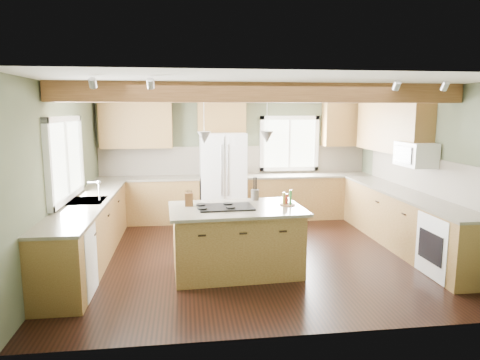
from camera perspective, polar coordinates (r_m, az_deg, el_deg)
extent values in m
plane|color=black|center=(6.84, 1.88, -9.84)|extent=(5.60, 5.60, 0.00)
plane|color=silver|center=(6.48, 2.00, 12.47)|extent=(5.60, 5.60, 0.00)
plane|color=#444934|center=(8.99, -0.64, 3.26)|extent=(5.60, 0.00, 5.60)
plane|color=#444934|center=(6.68, -22.49, 0.49)|extent=(0.00, 5.00, 5.00)
plane|color=#444934|center=(7.51, 23.54, 1.31)|extent=(0.00, 5.00, 5.00)
cube|color=#522E17|center=(5.80, 3.11, 11.55)|extent=(5.55, 0.26, 0.26)
cube|color=#522E17|center=(8.85, -0.57, 11.20)|extent=(5.55, 0.20, 0.10)
cube|color=brown|center=(8.99, -0.63, 2.68)|extent=(5.58, 0.03, 0.58)
cube|color=brown|center=(7.56, 23.20, 0.69)|extent=(0.03, 3.70, 0.58)
cube|color=brown|center=(8.80, -12.07, -2.75)|extent=(2.02, 0.60, 0.88)
cube|color=#463E33|center=(8.71, -12.17, 0.21)|extent=(2.06, 0.64, 0.04)
cube|color=brown|center=(9.13, 8.94, -2.23)|extent=(2.62, 0.60, 0.88)
cube|color=#463E33|center=(9.05, 9.01, 0.63)|extent=(2.66, 0.64, 0.04)
cube|color=brown|center=(6.83, -19.49, -6.54)|extent=(0.60, 3.70, 0.88)
cube|color=#463E33|center=(6.72, -19.70, -2.76)|extent=(0.64, 3.74, 0.04)
cube|color=brown|center=(7.56, 20.97, -5.12)|extent=(0.60, 3.70, 0.88)
cube|color=#463E33|center=(7.46, 21.17, -1.70)|extent=(0.64, 3.74, 0.04)
cube|color=brown|center=(8.76, -13.65, 7.11)|extent=(1.40, 0.35, 0.90)
cube|color=brown|center=(8.74, -2.49, 8.66)|extent=(0.96, 0.35, 0.70)
cube|color=brown|center=(8.16, 19.53, 6.71)|extent=(0.35, 2.20, 0.90)
cube|color=brown|center=(9.33, 13.77, 7.21)|extent=(0.90, 0.35, 0.90)
cube|color=white|center=(6.69, -22.35, 2.67)|extent=(0.04, 1.60, 1.05)
cube|color=white|center=(9.15, 6.57, 4.87)|extent=(1.10, 0.04, 1.00)
cube|color=#262628|center=(6.72, -19.71, -2.72)|extent=(0.50, 0.65, 0.03)
cylinder|color=#B2B2B7|center=(6.66, -18.26, -1.48)|extent=(0.02, 0.02, 0.28)
cube|color=white|center=(5.62, -22.16, -10.17)|extent=(0.60, 0.60, 0.84)
cube|color=white|center=(6.49, 26.34, -7.90)|extent=(0.60, 0.72, 0.84)
cube|color=white|center=(7.33, 22.38, 3.18)|extent=(0.40, 0.70, 0.38)
cone|color=#B2B2B7|center=(5.69, -4.80, 5.64)|extent=(0.18, 0.18, 0.16)
cone|color=#B2B2B7|center=(5.84, 3.61, 5.74)|extent=(0.18, 0.18, 0.16)
cube|color=white|center=(8.64, -2.31, 0.33)|extent=(0.90, 0.74, 1.80)
cube|color=brown|center=(6.01, -0.52, -8.13)|extent=(1.76, 1.13, 0.88)
cube|color=#463E33|center=(5.89, -0.53, -3.85)|extent=(1.88, 1.25, 0.04)
cube|color=black|center=(5.86, -1.90, -3.62)|extent=(0.76, 0.53, 0.02)
cube|color=brown|center=(5.99, -6.82, -2.60)|extent=(0.11, 0.08, 0.19)
cylinder|color=#433A36|center=(6.36, 2.01, -1.97)|extent=(0.15, 0.15, 0.16)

